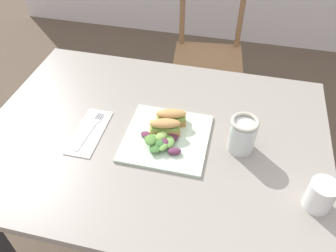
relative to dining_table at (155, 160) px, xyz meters
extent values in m
plane|color=brown|center=(0.05, -0.03, -0.61)|extent=(8.15, 8.15, 0.00)
cube|color=gray|center=(0.00, 0.00, 0.12)|extent=(1.15, 0.85, 0.03)
cube|color=#2D2D33|center=(-0.51, 0.35, -0.25)|extent=(0.07, 0.07, 0.71)
cube|color=#2D2D33|center=(0.51, 0.35, -0.25)|extent=(0.07, 0.07, 0.71)
cylinder|color=#8E6642|center=(-0.08, 0.74, -0.39)|extent=(0.03, 0.03, 0.43)
cylinder|color=#8E6642|center=(0.26, 0.78, -0.39)|extent=(0.03, 0.03, 0.43)
cylinder|color=#8E6642|center=(-0.12, 1.08, -0.39)|extent=(0.03, 0.03, 0.43)
cylinder|color=#8E6642|center=(0.22, 1.12, -0.39)|extent=(0.03, 0.03, 0.43)
cube|color=#8E6642|center=(0.07, 0.93, -0.17)|extent=(0.44, 0.44, 0.02)
cylinder|color=#8E6642|center=(-0.12, 1.09, 0.05)|extent=(0.03, 0.03, 0.42)
cylinder|color=#8E6642|center=(0.21, 1.13, 0.05)|extent=(0.03, 0.03, 0.42)
cube|color=beige|center=(0.04, -0.01, 0.14)|extent=(0.27, 0.27, 0.01)
cube|color=tan|center=(0.04, 0.01, 0.15)|extent=(0.11, 0.06, 0.02)
cube|color=#84A84C|center=(0.04, 0.01, 0.17)|extent=(0.10, 0.07, 0.01)
ellipsoid|color=tan|center=(0.04, 0.01, 0.19)|extent=(0.11, 0.06, 0.02)
cube|color=tan|center=(0.04, 0.06, 0.15)|extent=(0.11, 0.06, 0.02)
cube|color=#84A84C|center=(0.04, 0.06, 0.17)|extent=(0.10, 0.07, 0.01)
ellipsoid|color=tan|center=(0.04, 0.06, 0.19)|extent=(0.11, 0.06, 0.02)
ellipsoid|color=#518438|center=(0.00, -0.03, 0.15)|extent=(0.06, 0.05, 0.01)
ellipsoid|color=#4C2338|center=(0.06, -0.03, 0.16)|extent=(0.05, 0.03, 0.01)
ellipsoid|color=#518438|center=(0.00, -0.06, 0.17)|extent=(0.05, 0.05, 0.01)
ellipsoid|color=#602D47|center=(-0.02, -0.02, 0.15)|extent=(0.05, 0.04, 0.01)
ellipsoid|color=#602D47|center=(0.04, -0.05, 0.16)|extent=(0.05, 0.04, 0.02)
ellipsoid|color=#84A84C|center=(0.03, -0.03, 0.17)|extent=(0.05, 0.05, 0.02)
ellipsoid|color=#3D7033|center=(0.03, -0.05, 0.16)|extent=(0.03, 0.05, 0.01)
ellipsoid|color=#3D7033|center=(0.03, -0.08, 0.16)|extent=(0.05, 0.06, 0.01)
ellipsoid|color=#84A84C|center=(0.01, -0.05, 0.16)|extent=(0.05, 0.06, 0.01)
ellipsoid|color=#3D7033|center=(0.04, -0.05, 0.16)|extent=(0.04, 0.06, 0.02)
ellipsoid|color=#6B9E47|center=(0.05, -0.07, 0.16)|extent=(0.04, 0.05, 0.01)
ellipsoid|color=#518438|center=(0.04, -0.03, 0.16)|extent=(0.06, 0.06, 0.01)
ellipsoid|color=#4C2338|center=(0.06, -0.02, 0.15)|extent=(0.06, 0.06, 0.01)
ellipsoid|color=#6B9E47|center=(0.06, -0.05, 0.16)|extent=(0.04, 0.06, 0.02)
ellipsoid|color=#602D47|center=(0.09, -0.08, 0.15)|extent=(0.05, 0.04, 0.02)
cube|color=silver|center=(-0.21, -0.04, 0.14)|extent=(0.09, 0.22, 0.00)
cube|color=silver|center=(-0.22, -0.06, 0.14)|extent=(0.02, 0.14, 0.00)
cube|color=silver|center=(-0.21, 0.03, 0.14)|extent=(0.03, 0.05, 0.00)
cube|color=#38383D|center=(-0.20, 0.03, 0.14)|extent=(0.00, 0.03, 0.00)
cube|color=#38383D|center=(-0.21, 0.03, 0.14)|extent=(0.00, 0.03, 0.00)
cube|color=#38383D|center=(-0.22, 0.04, 0.14)|extent=(0.00, 0.03, 0.00)
cylinder|color=#995623|center=(0.28, 0.00, 0.18)|extent=(0.08, 0.08, 0.09)
cylinder|color=silver|center=(0.28, 0.00, 0.19)|extent=(0.09, 0.09, 0.11)
torus|color=#B7B29E|center=(0.28, 0.00, 0.25)|extent=(0.09, 0.09, 0.01)
cylinder|color=white|center=(0.51, -0.16, 0.18)|extent=(0.07, 0.07, 0.09)
camera|label=1|loc=(0.23, -0.77, 0.95)|focal=36.35mm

